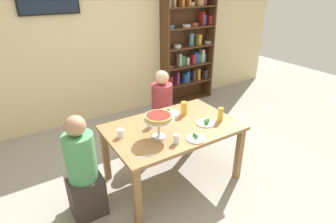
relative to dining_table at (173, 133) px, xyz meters
name	(u,v)px	position (x,y,z in m)	size (l,w,h in m)	color
ground_plane	(172,177)	(0.00, 0.00, -0.65)	(12.00, 12.00, 0.00)	gray
rear_partition	(101,38)	(0.00, 2.20, 0.75)	(8.00, 0.12, 2.80)	beige
dining_table	(173,133)	(0.00, 0.00, 0.00)	(1.51, 0.98, 0.74)	olive
bookshelf	(188,45)	(1.67, 2.01, 0.48)	(1.14, 0.30, 2.21)	#4C2D19
diner_head_west	(83,174)	(-1.07, 0.02, -0.16)	(0.34, 0.34, 1.15)	#382D28
diner_far_right	(162,114)	(0.33, 0.79, -0.16)	(0.34, 0.34, 1.15)	#382D28
deep_dish_pizza_stand	(159,119)	(-0.25, -0.12, 0.31)	(0.32, 0.32, 0.27)	silver
salad_plate_near_diner	(206,123)	(0.37, -0.16, 0.11)	(0.22, 0.22, 0.07)	white
salad_plate_far_diner	(196,138)	(0.05, -0.37, 0.10)	(0.21, 0.21, 0.06)	white
salad_plate_spare	(169,113)	(0.14, 0.30, 0.11)	(0.25, 0.25, 0.07)	white
beer_glass_amber_tall	(220,114)	(0.56, -0.19, 0.17)	(0.07, 0.07, 0.17)	gold
beer_glass_amber_short	(184,108)	(0.29, 0.19, 0.17)	(0.08, 0.08, 0.17)	gold
water_glass_clear_near	(176,139)	(-0.17, -0.32, 0.14)	(0.06, 0.06, 0.10)	white
water_glass_clear_far	(121,133)	(-0.60, 0.10, 0.13)	(0.07, 0.07, 0.09)	white
water_glass_clear_spare	(150,123)	(-0.23, 0.12, 0.14)	(0.07, 0.07, 0.10)	white
cutlery_fork_near	(146,156)	(-0.55, -0.37, 0.09)	(0.18, 0.02, 0.01)	silver
cutlery_knife_near	(236,124)	(0.65, -0.36, 0.09)	(0.18, 0.02, 0.01)	silver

